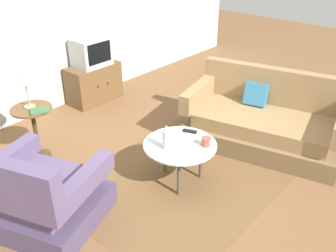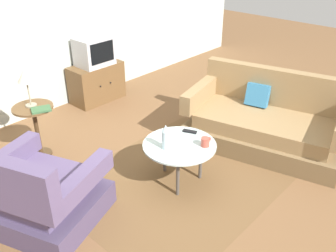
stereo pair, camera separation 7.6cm
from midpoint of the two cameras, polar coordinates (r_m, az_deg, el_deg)
The scene contains 14 objects.
ground_plane at distance 4.15m, azimuth 0.19°, elevation -7.91°, with size 16.00×16.00×0.00m, color brown.
back_wall at distance 5.49m, azimuth -21.24°, elevation 15.05°, with size 9.00×0.12×2.70m, color #B2BCB2.
area_rug at distance 4.11m, azimuth 1.23°, elevation -8.34°, with size 2.35×1.89×0.00m, color brown.
armchair at distance 3.62m, azimuth -19.67°, elevation -10.30°, with size 1.19×1.24×0.89m.
couch at distance 4.77m, azimuth 14.16°, elevation 0.52°, with size 1.36×2.04×0.90m.
coffee_table at distance 3.87m, azimuth 1.33°, elevation -3.32°, with size 0.77×0.77×0.47m.
side_table at distance 4.55m, azimuth -20.45°, elevation 0.50°, with size 0.46×0.46×0.65m.
tv_stand at distance 5.92m, azimuth -11.73°, elevation 6.50°, with size 0.82×0.45×0.59m.
television at distance 5.75m, azimuth -12.17°, elevation 11.12°, with size 0.52×0.40×0.42m.
table_lamp at distance 4.36m, azimuth -21.80°, elevation 6.87°, with size 0.19×0.19×0.45m.
vase at distance 3.71m, azimuth -0.85°, elevation -1.76°, with size 0.08×0.08×0.27m.
mug at distance 3.81m, azimuth 5.31°, elevation -2.39°, with size 0.14×0.09×0.10m.
tv_remote_dark at distance 4.06m, azimuth 2.84°, elevation -0.81°, with size 0.10×0.16×0.02m.
book at distance 4.34m, azimuth -19.64°, elevation 2.25°, with size 0.26×0.23×0.02m.
Camera 1 is at (-2.54, -2.15, 2.48)m, focal length 39.48 mm.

